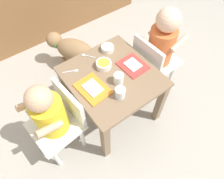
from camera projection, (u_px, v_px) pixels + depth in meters
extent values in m
plane|color=#9E998E|center=(112.00, 110.00, 1.61)|extent=(7.00, 7.00, 0.00)
cube|color=#7A6047|center=(112.00, 77.00, 1.27)|extent=(0.52, 0.55, 0.03)
cube|color=#7A6047|center=(105.00, 142.00, 1.25)|extent=(0.04, 0.04, 0.41)
cube|color=#7A6047|center=(160.00, 103.00, 1.41)|extent=(0.04, 0.04, 0.41)
cube|color=#7A6047|center=(66.00, 89.00, 1.48)|extent=(0.04, 0.04, 0.41)
cube|color=#7A6047|center=(117.00, 61.00, 1.64)|extent=(0.04, 0.04, 0.41)
cube|color=silver|center=(56.00, 126.00, 1.22)|extent=(0.31, 0.31, 0.02)
cube|color=silver|center=(70.00, 103.00, 1.17)|extent=(0.05, 0.27, 0.22)
cylinder|color=yellow|center=(50.00, 116.00, 1.11)|extent=(0.17, 0.17, 0.24)
sphere|color=tan|center=(39.00, 99.00, 0.96)|extent=(0.14, 0.14, 0.14)
cylinder|color=silver|center=(39.00, 135.00, 1.34)|extent=(0.03, 0.03, 0.27)
cylinder|color=silver|center=(56.00, 157.00, 1.26)|extent=(0.03, 0.03, 0.27)
cylinder|color=silver|center=(64.00, 117.00, 1.42)|extent=(0.03, 0.03, 0.27)
cylinder|color=silver|center=(82.00, 137.00, 1.33)|extent=(0.03, 0.03, 0.27)
cylinder|color=tan|center=(30.00, 104.00, 1.09)|extent=(0.15, 0.05, 0.09)
cylinder|color=tan|center=(49.00, 129.00, 1.00)|extent=(0.15, 0.05, 0.09)
cube|color=silver|center=(157.00, 60.00, 1.53)|extent=(0.29, 0.29, 0.02)
cube|color=silver|center=(147.00, 57.00, 1.39)|extent=(0.03, 0.27, 0.22)
cylinder|color=#D86633|center=(161.00, 46.00, 1.42)|extent=(0.18, 0.18, 0.27)
sphere|color=beige|center=(169.00, 20.00, 1.25)|extent=(0.16, 0.16, 0.16)
cylinder|color=silver|center=(172.00, 74.00, 1.64)|extent=(0.03, 0.03, 0.27)
cylinder|color=silver|center=(154.00, 60.00, 1.73)|extent=(0.03, 0.03, 0.27)
cylinder|color=silver|center=(154.00, 87.00, 1.57)|extent=(0.03, 0.03, 0.27)
cylinder|color=silver|center=(136.00, 71.00, 1.66)|extent=(0.03, 0.03, 0.27)
cylinder|color=beige|center=(179.00, 43.00, 1.33)|extent=(0.15, 0.04, 0.09)
cylinder|color=beige|center=(157.00, 28.00, 1.42)|extent=(0.15, 0.04, 0.09)
ellipsoid|color=olive|center=(75.00, 50.00, 1.69)|extent=(0.33, 0.39, 0.18)
sphere|color=olive|center=(54.00, 40.00, 1.70)|extent=(0.13, 0.13, 0.13)
sphere|color=black|center=(50.00, 39.00, 1.71)|extent=(0.06, 0.06, 0.06)
torus|color=green|center=(58.00, 42.00, 1.70)|extent=(0.11, 0.08, 0.11)
sphere|color=olive|center=(93.00, 53.00, 1.62)|extent=(0.05, 0.05, 0.05)
cylinder|color=olive|center=(72.00, 55.00, 1.86)|extent=(0.04, 0.04, 0.14)
cylinder|color=olive|center=(65.00, 64.00, 1.80)|extent=(0.04, 0.04, 0.14)
cylinder|color=olive|center=(90.00, 61.00, 1.82)|extent=(0.04, 0.04, 0.14)
cylinder|color=olive|center=(84.00, 70.00, 1.76)|extent=(0.04, 0.04, 0.14)
cube|color=orange|center=(93.00, 89.00, 1.19)|extent=(0.17, 0.21, 0.01)
cube|color=white|center=(93.00, 88.00, 1.18)|extent=(0.09, 0.12, 0.01)
cube|color=red|center=(133.00, 65.00, 1.30)|extent=(0.16, 0.18, 0.01)
cube|color=white|center=(133.00, 65.00, 1.29)|extent=(0.09, 0.10, 0.01)
cylinder|color=white|center=(120.00, 93.00, 1.14)|extent=(0.06, 0.06, 0.07)
cylinder|color=silver|center=(120.00, 94.00, 1.15)|extent=(0.05, 0.05, 0.04)
cylinder|color=white|center=(119.00, 78.00, 1.20)|extent=(0.06, 0.06, 0.07)
cylinder|color=silver|center=(119.00, 80.00, 1.21)|extent=(0.05, 0.05, 0.03)
cylinder|color=white|center=(104.00, 65.00, 1.28)|extent=(0.10, 0.10, 0.04)
cylinder|color=gold|center=(104.00, 63.00, 1.27)|extent=(0.08, 0.08, 0.01)
cylinder|color=white|center=(107.00, 48.00, 1.37)|extent=(0.08, 0.08, 0.03)
cylinder|color=gold|center=(107.00, 47.00, 1.36)|extent=(0.07, 0.07, 0.01)
cylinder|color=silver|center=(68.00, 72.00, 1.27)|extent=(0.07, 0.04, 0.01)
ellipsoid|color=silver|center=(76.00, 70.00, 1.27)|extent=(0.03, 0.03, 0.01)
cylinder|color=silver|center=(90.00, 56.00, 1.34)|extent=(0.05, 0.06, 0.01)
ellipsoid|color=silver|center=(83.00, 55.00, 1.35)|extent=(0.03, 0.03, 0.01)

